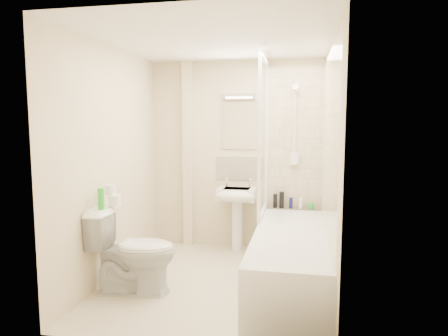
# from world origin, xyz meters

# --- Properties ---
(floor) EXTENTS (2.50, 2.50, 0.00)m
(floor) POSITION_xyz_m (0.00, 0.00, 0.00)
(floor) COLOR beige
(floor) RESTS_ON ground
(wall_back) EXTENTS (2.20, 0.02, 2.40)m
(wall_back) POSITION_xyz_m (0.00, 1.25, 1.20)
(wall_back) COLOR beige
(wall_back) RESTS_ON ground
(wall_left) EXTENTS (0.02, 2.50, 2.40)m
(wall_left) POSITION_xyz_m (-1.10, 0.00, 1.20)
(wall_left) COLOR beige
(wall_left) RESTS_ON ground
(wall_right) EXTENTS (0.02, 2.50, 2.40)m
(wall_right) POSITION_xyz_m (1.10, 0.00, 1.20)
(wall_right) COLOR beige
(wall_right) RESTS_ON ground
(ceiling) EXTENTS (2.20, 2.50, 0.02)m
(ceiling) POSITION_xyz_m (0.00, 0.00, 2.40)
(ceiling) COLOR white
(ceiling) RESTS_ON wall_back
(tile_back) EXTENTS (0.70, 0.01, 1.75)m
(tile_back) POSITION_xyz_m (0.75, 1.24, 1.42)
(tile_back) COLOR beige
(tile_back) RESTS_ON wall_back
(tile_right) EXTENTS (0.01, 2.10, 1.75)m
(tile_right) POSITION_xyz_m (1.09, 0.02, 1.42)
(tile_right) COLOR beige
(tile_right) RESTS_ON wall_right
(pipe_boxing) EXTENTS (0.12, 0.12, 2.40)m
(pipe_boxing) POSITION_xyz_m (-0.62, 1.19, 1.20)
(pipe_boxing) COLOR beige
(pipe_boxing) RESTS_ON ground
(splashback) EXTENTS (0.60, 0.02, 0.30)m
(splashback) POSITION_xyz_m (0.05, 1.24, 1.03)
(splashback) COLOR beige
(splashback) RESTS_ON wall_back
(mirror) EXTENTS (0.46, 0.01, 0.60)m
(mirror) POSITION_xyz_m (0.05, 1.24, 1.58)
(mirror) COLOR white
(mirror) RESTS_ON wall_back
(strip_light) EXTENTS (0.42, 0.07, 0.07)m
(strip_light) POSITION_xyz_m (0.05, 1.22, 1.95)
(strip_light) COLOR silver
(strip_light) RESTS_ON wall_back
(bathtub) EXTENTS (0.70, 2.10, 0.55)m
(bathtub) POSITION_xyz_m (0.75, 0.02, 0.29)
(bathtub) COLOR white
(bathtub) RESTS_ON ground
(shower_screen) EXTENTS (0.04, 0.92, 1.80)m
(shower_screen) POSITION_xyz_m (0.40, 0.80, 1.45)
(shower_screen) COLOR white
(shower_screen) RESTS_ON bathtub
(shower_fixture) EXTENTS (0.10, 0.16, 0.99)m
(shower_fixture) POSITION_xyz_m (0.75, 1.19, 1.55)
(shower_fixture) COLOR white
(shower_fixture) RESTS_ON wall_back
(pedestal_sink) EXTENTS (0.47, 0.45, 0.91)m
(pedestal_sink) POSITION_xyz_m (0.05, 1.01, 0.64)
(pedestal_sink) COLOR white
(pedestal_sink) RESTS_ON ground
(bottle_black_a) EXTENTS (0.05, 0.05, 0.17)m
(bottle_black_a) POSITION_xyz_m (0.52, 1.16, 0.64)
(bottle_black_a) COLOR black
(bottle_black_a) RESTS_ON bathtub
(bottle_black_b) EXTENTS (0.06, 0.06, 0.20)m
(bottle_black_b) POSITION_xyz_m (0.60, 1.16, 0.65)
(bottle_black_b) COLOR black
(bottle_black_b) RESTS_ON bathtub
(bottle_blue) EXTENTS (0.04, 0.04, 0.14)m
(bottle_blue) POSITION_xyz_m (0.72, 1.16, 0.62)
(bottle_blue) COLOR #131654
(bottle_blue) RESTS_ON bathtub
(bottle_white_b) EXTENTS (0.05, 0.05, 0.14)m
(bottle_white_b) POSITION_xyz_m (0.84, 1.16, 0.62)
(bottle_white_b) COLOR white
(bottle_white_b) RESTS_ON bathtub
(bottle_green) EXTENTS (0.07, 0.07, 0.08)m
(bottle_green) POSITION_xyz_m (0.97, 1.16, 0.59)
(bottle_green) COLOR green
(bottle_green) RESTS_ON bathtub
(toilet) EXTENTS (0.66, 0.91, 0.81)m
(toilet) POSITION_xyz_m (-0.72, -0.37, 0.41)
(toilet) COLOR white
(toilet) RESTS_ON ground
(toilet_roll_lower) EXTENTS (0.11, 0.11, 0.11)m
(toilet_roll_lower) POSITION_xyz_m (-0.93, -0.29, 0.87)
(toilet_roll_lower) COLOR white
(toilet_roll_lower) RESTS_ON toilet
(toilet_roll_upper) EXTENTS (0.10, 0.10, 0.09)m
(toilet_roll_upper) POSITION_xyz_m (-0.99, -0.27, 0.97)
(toilet_roll_upper) COLOR white
(toilet_roll_upper) RESTS_ON toilet_roll_lower
(green_bottle) EXTENTS (0.06, 0.06, 0.20)m
(green_bottle) POSITION_xyz_m (-0.98, -0.47, 0.91)
(green_bottle) COLOR green
(green_bottle) RESTS_ON toilet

